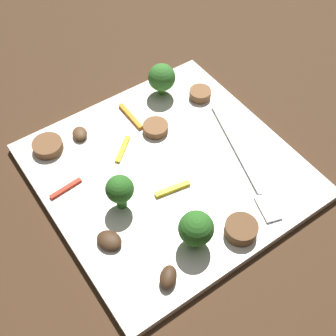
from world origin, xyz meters
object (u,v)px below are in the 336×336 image
at_px(sausage_slice_1, 48,146).
at_px(mushroom_0, 80,134).
at_px(fork, 246,167).
at_px(mushroom_2, 109,240).
at_px(mushroom_1, 168,277).
at_px(pepper_strip_3, 66,189).
at_px(broccoli_floret_2, 120,190).
at_px(broccoli_floret_0, 196,229).
at_px(sausage_slice_3, 156,128).
at_px(sausage_slice_2, 241,229).
at_px(pepper_strip_1, 123,149).
at_px(broccoli_floret_1, 162,78).
at_px(plate, 168,171).
at_px(pepper_strip_2, 131,116).
at_px(sausage_slice_0, 200,94).
at_px(pepper_strip_0, 173,189).

xyz_separation_m(sausage_slice_1, mushroom_0, (0.00, 0.04, -0.00)).
xyz_separation_m(fork, sausage_slice_1, (-0.16, -0.18, 0.00)).
xyz_separation_m(sausage_slice_1, mushroom_2, (0.15, -0.00, -0.00)).
height_order(mushroom_1, pepper_strip_3, mushroom_1).
bearing_deg(broccoli_floret_2, mushroom_0, 174.95).
bearing_deg(broccoli_floret_2, broccoli_floret_0, 24.69).
relative_size(fork, mushroom_0, 7.76).
xyz_separation_m(sausage_slice_3, pepper_strip_3, (0.02, -0.13, -0.00)).
height_order(sausage_slice_2, pepper_strip_1, sausage_slice_2).
bearing_deg(pepper_strip_3, broccoli_floret_1, 110.82).
height_order(mushroom_0, mushroom_2, same).
height_order(plate, pepper_strip_2, pepper_strip_2).
distance_m(plate, sausage_slice_1, 0.15).
xyz_separation_m(sausage_slice_1, pepper_strip_1, (0.05, 0.07, -0.00)).
bearing_deg(broccoli_floret_2, sausage_slice_0, 116.51).
distance_m(fork, broccoli_floret_2, 0.15).
height_order(plate, pepper_strip_0, pepper_strip_0).
height_order(plate, broccoli_floret_1, broccoli_floret_1).
relative_size(pepper_strip_2, pepper_strip_3, 1.26).
distance_m(fork, sausage_slice_2, 0.09).
distance_m(mushroom_2, pepper_strip_2, 0.18).
bearing_deg(sausage_slice_3, pepper_strip_2, -159.52).
relative_size(broccoli_floret_0, pepper_strip_2, 0.94).
xyz_separation_m(broccoli_floret_0, pepper_strip_2, (-0.19, 0.04, -0.03)).
height_order(fork, broccoli_floret_2, broccoli_floret_2).
bearing_deg(sausage_slice_1, broccoli_floret_2, 14.50).
height_order(fork, sausage_slice_3, sausage_slice_3).
distance_m(broccoli_floret_2, mushroom_2, 0.05).
bearing_deg(mushroom_0, broccoli_floret_2, -5.05).
xyz_separation_m(sausage_slice_3, pepper_strip_2, (-0.04, -0.01, -0.00)).
height_order(broccoli_floret_0, sausage_slice_0, broccoli_floret_0).
distance_m(broccoli_floret_2, mushroom_1, 0.10).
relative_size(plate, broccoli_floret_1, 6.16).
xyz_separation_m(sausage_slice_1, pepper_strip_3, (0.07, -0.01, -0.00)).
bearing_deg(sausage_slice_3, sausage_slice_0, 101.31).
bearing_deg(plate, sausage_slice_1, -136.25).
relative_size(sausage_slice_1, pepper_strip_1, 0.87).
xyz_separation_m(broccoli_floret_1, pepper_strip_2, (0.01, -0.06, -0.02)).
xyz_separation_m(mushroom_0, pepper_strip_1, (0.05, 0.03, -0.00)).
bearing_deg(fork, sausage_slice_2, -27.79).
distance_m(plate, pepper_strip_3, 0.12).
height_order(mushroom_0, mushroom_1, mushroom_1).
bearing_deg(plate, pepper_strip_0, -25.66).
height_order(broccoli_floret_1, pepper_strip_3, broccoli_floret_1).
bearing_deg(plate, sausage_slice_3, 159.75).
relative_size(mushroom_1, pepper_strip_2, 0.50).
xyz_separation_m(sausage_slice_1, sausage_slice_3, (0.05, 0.12, -0.00)).
relative_size(broccoli_floret_2, pepper_strip_0, 1.10).
bearing_deg(pepper_strip_2, mushroom_1, -22.64).
bearing_deg(sausage_slice_2, sausage_slice_3, 177.33).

